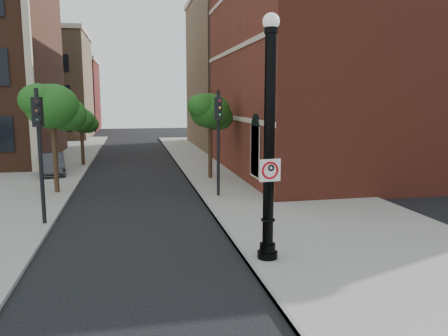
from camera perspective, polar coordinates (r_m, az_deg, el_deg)
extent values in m
plane|color=black|center=(12.74, -6.59, -12.24)|extent=(120.00, 120.00, 0.00)
cube|color=gray|center=(23.39, 5.85, -2.27)|extent=(8.00, 60.00, 0.12)
cube|color=gray|center=(31.22, -26.53, -0.35)|extent=(10.00, 50.00, 0.12)
cube|color=gray|center=(22.52, -3.78, -2.66)|extent=(0.10, 60.00, 0.14)
cube|color=maroon|center=(30.98, 21.89, 10.92)|extent=(22.00, 16.00, 12.00)
cube|color=black|center=(21.84, 4.13, 2.11)|extent=(0.08, 1.40, 2.40)
cube|color=beige|center=(26.55, 1.19, 6.59)|extent=(0.06, 16.00, 0.25)
cube|color=beige|center=(26.69, 1.22, 15.20)|extent=(0.06, 16.00, 0.25)
cube|color=beige|center=(29.55, -24.14, 12.86)|extent=(0.40, 0.40, 14.00)
cube|color=#8D6B4D|center=(56.92, -23.34, 9.64)|extent=(12.00, 12.00, 12.00)
cube|color=maroon|center=(70.70, -21.07, 8.69)|extent=(12.00, 12.00, 10.00)
cube|color=#8D6B4D|center=(45.24, 10.47, 11.85)|extent=(22.00, 14.00, 14.00)
cylinder|color=black|center=(12.76, 5.68, -11.44)|extent=(0.58, 0.58, 0.31)
cylinder|color=black|center=(12.67, 5.70, -10.35)|extent=(0.45, 0.45, 0.26)
cylinder|color=black|center=(12.03, 5.91, 2.77)|extent=(0.31, 0.31, 5.99)
torus|color=black|center=(12.42, 5.76, -6.75)|extent=(0.41, 0.41, 0.06)
cylinder|color=black|center=(12.10, 6.16, 17.43)|extent=(0.37, 0.37, 0.16)
sphere|color=silver|center=(12.13, 6.17, 18.49)|extent=(0.45, 0.45, 0.45)
cube|color=white|center=(11.95, 6.03, -0.30)|extent=(0.62, 0.09, 0.62)
cube|color=black|center=(11.90, 6.05, 1.05)|extent=(0.62, 0.07, 0.05)
cube|color=black|center=(12.00, 6.01, -1.64)|extent=(0.62, 0.07, 0.05)
cube|color=black|center=(11.83, 4.77, -0.37)|extent=(0.05, 0.01, 0.62)
cube|color=black|center=(12.06, 7.27, -0.24)|extent=(0.05, 0.01, 0.62)
torus|color=red|center=(11.95, 6.03, -0.30)|extent=(0.50, 0.11, 0.50)
cube|color=red|center=(11.95, 6.03, -0.30)|extent=(0.35, 0.05, 0.35)
cube|color=black|center=(11.92, 5.78, -0.32)|extent=(0.06, 0.01, 0.29)
torus|color=black|center=(11.95, 6.15, 0.02)|extent=(0.20, 0.08, 0.19)
cylinder|color=black|center=(11.91, 6.05, 1.02)|extent=(0.03, 0.02, 0.03)
imported|color=#313036|center=(28.60, -21.58, 0.44)|extent=(2.17, 4.28, 1.35)
cylinder|color=black|center=(16.92, -22.84, 1.12)|extent=(0.15, 0.15, 4.99)
cube|color=black|center=(16.79, -23.19, 6.74)|extent=(0.36, 0.35, 1.04)
sphere|color=#E50505|center=(16.62, -23.26, 7.98)|extent=(0.19, 0.19, 0.19)
sphere|color=#FF8C00|center=(16.62, -23.19, 6.91)|extent=(0.19, 0.19, 0.19)
sphere|color=#00E519|center=(16.63, -23.13, 5.84)|extent=(0.19, 0.19, 0.19)
cylinder|color=black|center=(20.23, -0.76, 3.02)|extent=(0.15, 0.15, 5.01)
cube|color=black|center=(20.13, -0.77, 7.76)|extent=(0.39, 0.38, 1.04)
sphere|color=#E50505|center=(19.98, -0.53, 8.79)|extent=(0.19, 0.19, 0.19)
sphere|color=#FF8C00|center=(19.98, -0.53, 7.90)|extent=(0.19, 0.19, 0.19)
sphere|color=#00E519|center=(19.99, -0.53, 7.00)|extent=(0.19, 0.19, 0.19)
cylinder|color=#999999|center=(17.39, 5.87, 2.89)|extent=(0.11, 0.11, 5.54)
cylinder|color=black|center=(22.56, -21.20, 1.72)|extent=(0.24, 0.24, 3.98)
ellipsoid|color=#204E15|center=(22.41, -21.53, 7.50)|extent=(2.50, 2.50, 2.13)
ellipsoid|color=#204E15|center=(22.78, -19.87, 6.60)|extent=(1.93, 1.93, 1.64)
ellipsoid|color=#204E15|center=(22.16, -23.04, 8.14)|extent=(1.82, 1.82, 1.55)
cylinder|color=black|center=(31.66, -18.01, 2.89)|extent=(0.24, 0.24, 2.98)
ellipsoid|color=#204E15|center=(31.54, -18.16, 5.96)|extent=(1.87, 1.87, 1.59)
ellipsoid|color=#204E15|center=(31.85, -17.31, 5.49)|extent=(1.45, 1.45, 1.23)
ellipsoid|color=#204E15|center=(31.32, -18.93, 6.30)|extent=(1.36, 1.36, 1.16)
cylinder|color=black|center=(25.06, -1.82, 2.65)|extent=(0.24, 0.24, 3.69)
ellipsoid|color=#204E15|center=(24.92, -1.85, 7.47)|extent=(2.32, 2.32, 1.97)
ellipsoid|color=#204E15|center=(25.44, -0.83, 6.67)|extent=(1.79, 1.79, 1.52)
ellipsoid|color=#204E15|center=(24.52, -2.82, 8.06)|extent=(1.69, 1.69, 1.43)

